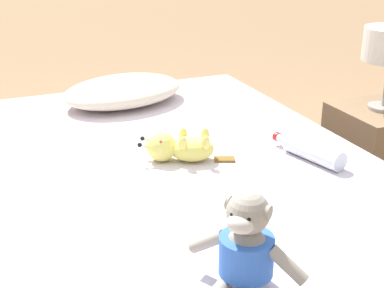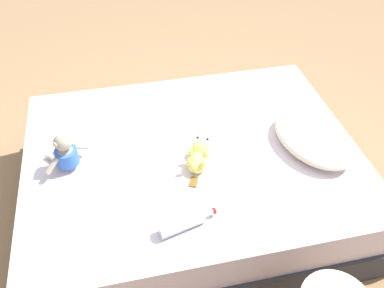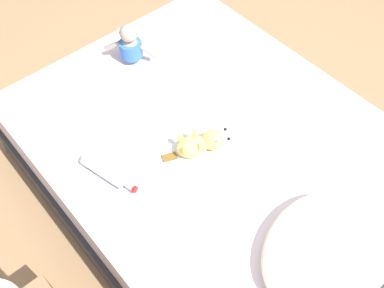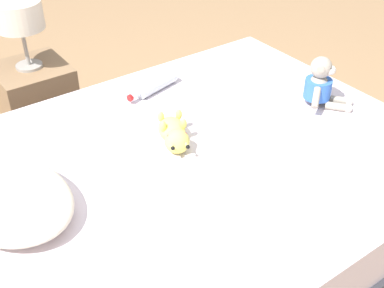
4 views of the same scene
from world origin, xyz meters
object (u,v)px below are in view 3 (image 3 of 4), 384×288
Objects in this scene: bed at (213,162)px; pillow at (316,248)px; plush_yellow_creature at (201,143)px; glass_bottle at (106,171)px; plush_monkey at (131,45)px.

bed is 0.76m from pillow.
bed is 3.16× the size of pillow.
glass_bottle is at bearing -22.45° from plush_yellow_creature.
glass_bottle is (0.41, -0.85, -0.02)m from pillow.
pillow is at bearing 84.65° from plush_monkey.
bed is 0.29m from plush_yellow_creature.
plush_yellow_creature is at bearing -90.29° from pillow.
bed is 0.60m from glass_bottle.
glass_bottle is (0.52, -0.16, 0.26)m from bed.
plush_yellow_creature is (0.13, 0.71, -0.05)m from plush_monkey.
bed is at bearing -98.77° from pillow.
pillow is 0.95m from glass_bottle.
plush_monkey is 0.80× the size of plush_yellow_creature.
glass_bottle is at bearing -16.84° from bed.
glass_bottle is at bearing -64.22° from pillow.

